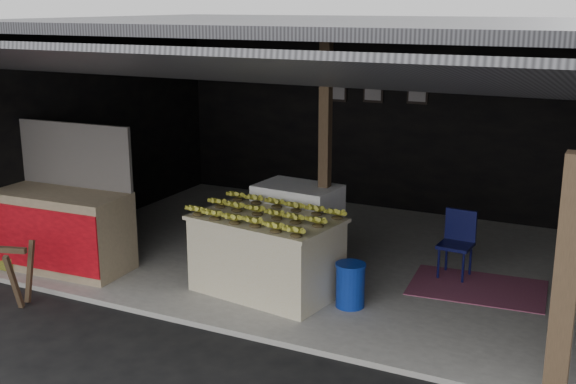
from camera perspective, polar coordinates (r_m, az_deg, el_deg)
The scene contains 11 objects.
ground at distance 7.40m, azimuth -5.39°, elevation -11.05°, with size 80.00×80.00×0.00m, color black.
concrete_slab at distance 9.44m, azimuth 2.61°, elevation -4.99°, with size 7.00×5.00×0.06m, color gray.
shophouse at distance 9.24m, azimuth 3.56°, elevation 7.79°, with size 7.40×7.29×3.02m.
banana_table at distance 8.05m, azimuth -1.71°, elevation -4.97°, with size 1.71×1.19×0.88m.
banana_pile at distance 7.89m, azimuth -1.74°, elevation -1.40°, with size 1.47×0.88×0.17m, color yellow, non-canonical shape.
white_crate at distance 8.67m, azimuth 0.76°, elevation -2.87°, with size 1.01×0.73×1.06m.
neighbor_stall at distance 9.19m, azimuth -17.48°, elevation -2.60°, with size 1.73×0.84×1.75m.
water_barrel at distance 7.77m, azimuth 4.94°, elevation -7.44°, with size 0.31×0.31×0.45m, color navy.
plastic_chair at distance 8.76m, azimuth 13.28°, elevation -3.56°, with size 0.40×0.40×0.79m.
magenta_rug at distance 8.57m, azimuth 14.74°, elevation -7.32°, with size 1.50×1.00×0.01m, color maroon.
picture_frames at distance 11.25m, azimuth 6.92°, elevation 8.08°, with size 1.62×0.04×0.46m.
Camera 1 is at (3.56, -5.64, 3.21)m, focal length 45.00 mm.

